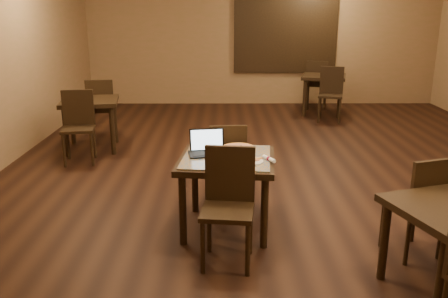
{
  "coord_description": "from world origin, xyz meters",
  "views": [
    {
      "loc": [
        -0.94,
        -6.06,
        2.15
      ],
      "look_at": [
        -0.92,
        -1.68,
        0.85
      ],
      "focal_mm": 38.0,
      "sensor_mm": 36.0,
      "label": 1
    }
  ],
  "objects_px": {
    "chair_main_near": "(229,199)",
    "other_table_b_chair_far": "(101,106)",
    "other_table_c_chair_far": "(421,202)",
    "other_table_a": "(324,82)",
    "pizza_pan": "(238,149)",
    "other_table_b_chair_near": "(78,122)",
    "chair_main_far": "(227,159)",
    "other_table_a_chair_far": "(317,81)",
    "other_table_b": "(90,108)",
    "tiled_table": "(227,166)",
    "other_table_a_chair_near": "(331,91)",
    "laptop": "(207,147)"
  },
  "relations": [
    {
      "from": "other_table_a_chair_far",
      "to": "other_table_b",
      "type": "relative_size",
      "value": 1.08
    },
    {
      "from": "pizza_pan",
      "to": "other_table_a_chair_near",
      "type": "xyz_separation_m",
      "value": [
        1.99,
        4.63,
        -0.17
      ]
    },
    {
      "from": "chair_main_far",
      "to": "other_table_b_chair_far",
      "type": "xyz_separation_m",
      "value": [
        -2.1,
        2.83,
        0.05
      ]
    },
    {
      "from": "other_table_b",
      "to": "other_table_b_chair_far",
      "type": "xyz_separation_m",
      "value": [
        0.01,
        0.6,
        -0.08
      ]
    },
    {
      "from": "chair_main_far",
      "to": "other_table_a_chair_far",
      "type": "height_order",
      "value": "other_table_a_chair_far"
    },
    {
      "from": "tiled_table",
      "to": "laptop",
      "type": "xyz_separation_m",
      "value": [
        -0.2,
        0.11,
        0.16
      ]
    },
    {
      "from": "chair_main_far",
      "to": "other_table_b",
      "type": "bearing_deg",
      "value": -52.36
    },
    {
      "from": "other_table_a_chair_near",
      "to": "other_table_a_chair_far",
      "type": "bearing_deg",
      "value": 106.69
    },
    {
      "from": "chair_main_near",
      "to": "other_table_c_chair_far",
      "type": "distance_m",
      "value": 1.68
    },
    {
      "from": "laptop",
      "to": "other_table_c_chair_far",
      "type": "xyz_separation_m",
      "value": [
        1.89,
        -0.7,
        -0.29
      ]
    },
    {
      "from": "chair_main_far",
      "to": "pizza_pan",
      "type": "distance_m",
      "value": 0.46
    },
    {
      "from": "chair_main_near",
      "to": "other_table_b_chair_far",
      "type": "height_order",
      "value": "other_table_b_chair_far"
    },
    {
      "from": "chair_main_near",
      "to": "other_table_b_chair_near",
      "type": "height_order",
      "value": "other_table_b_chair_near"
    },
    {
      "from": "other_table_a_chair_near",
      "to": "other_table_b",
      "type": "xyz_separation_m",
      "value": [
        -4.21,
        -2.02,
        0.06
      ]
    },
    {
      "from": "tiled_table",
      "to": "other_table_a",
      "type": "relative_size",
      "value": 0.94
    },
    {
      "from": "other_table_b_chair_near",
      "to": "pizza_pan",
      "type": "bearing_deg",
      "value": -51.26
    },
    {
      "from": "chair_main_far",
      "to": "other_table_b",
      "type": "height_order",
      "value": "chair_main_far"
    },
    {
      "from": "pizza_pan",
      "to": "other_table_a_chair_far",
      "type": "bearing_deg",
      "value": 71.71
    },
    {
      "from": "other_table_a",
      "to": "chair_main_far",
      "type": "bearing_deg",
      "value": -98.54
    },
    {
      "from": "chair_main_near",
      "to": "other_table_a_chair_near",
      "type": "bearing_deg",
      "value": 75.83
    },
    {
      "from": "other_table_b_chair_near",
      "to": "other_table_a_chair_far",
      "type": "bearing_deg",
      "value": 33.3
    },
    {
      "from": "tiled_table",
      "to": "other_table_b_chair_near",
      "type": "distance_m",
      "value": 3.09
    },
    {
      "from": "tiled_table",
      "to": "chair_main_far",
      "type": "relative_size",
      "value": 1.06
    },
    {
      "from": "chair_main_near",
      "to": "other_table_c_chair_far",
      "type": "xyz_separation_m",
      "value": [
        1.68,
        0.01,
        -0.04
      ]
    },
    {
      "from": "other_table_a",
      "to": "other_table_b",
      "type": "height_order",
      "value": "other_table_a"
    },
    {
      "from": "other_table_c_chair_far",
      "to": "other_table_a",
      "type": "bearing_deg",
      "value": -111.55
    },
    {
      "from": "other_table_a_chair_near",
      "to": "other_table_a_chair_far",
      "type": "xyz_separation_m",
      "value": [
        -0.05,
        1.24,
        0.0
      ]
    },
    {
      "from": "other_table_a_chair_far",
      "to": "other_table_b_chair_near",
      "type": "bearing_deg",
      "value": 57.23
    },
    {
      "from": "other_table_a",
      "to": "tiled_table",
      "type": "bearing_deg",
      "value": -96.25
    },
    {
      "from": "laptop",
      "to": "other_table_a_chair_far",
      "type": "height_order",
      "value": "other_table_a_chair_far"
    },
    {
      "from": "tiled_table",
      "to": "laptop",
      "type": "relative_size",
      "value": 2.66
    },
    {
      "from": "chair_main_near",
      "to": "other_table_a_chair_far",
      "type": "distance_m",
      "value": 7.02
    },
    {
      "from": "tiled_table",
      "to": "other_table_b",
      "type": "distance_m",
      "value": 3.54
    },
    {
      "from": "pizza_pan",
      "to": "other_table_a",
      "type": "distance_m",
      "value": 5.6
    },
    {
      "from": "other_table_b_chair_far",
      "to": "other_table_c_chair_far",
      "type": "distance_m",
      "value": 5.54
    },
    {
      "from": "other_table_c_chair_far",
      "to": "other_table_b_chair_far",
      "type": "bearing_deg",
      "value": -64.82
    },
    {
      "from": "other_table_a_chair_far",
      "to": "other_table_b_chair_far",
      "type": "bearing_deg",
      "value": 47.12
    },
    {
      "from": "chair_main_near",
      "to": "other_table_a",
      "type": "distance_m",
      "value": 6.44
    },
    {
      "from": "tiled_table",
      "to": "other_table_b",
      "type": "relative_size",
      "value": 1.03
    },
    {
      "from": "chair_main_far",
      "to": "other_table_a",
      "type": "xyz_separation_m",
      "value": [
        2.07,
        4.87,
        0.15
      ]
    },
    {
      "from": "pizza_pan",
      "to": "other_table_b_chair_near",
      "type": "bearing_deg",
      "value": 138.14
    },
    {
      "from": "chair_main_near",
      "to": "laptop",
      "type": "relative_size",
      "value": 2.68
    },
    {
      "from": "tiled_table",
      "to": "pizza_pan",
      "type": "bearing_deg",
      "value": 68.87
    },
    {
      "from": "other_table_a_chair_far",
      "to": "tiled_table",
      "type": "bearing_deg",
      "value": 85.9
    },
    {
      "from": "other_table_a",
      "to": "other_table_a_chair_far",
      "type": "relative_size",
      "value": 1.01
    },
    {
      "from": "chair_main_far",
      "to": "other_table_b_chair_far",
      "type": "relative_size",
      "value": 0.92
    },
    {
      "from": "other_table_a_chair_far",
      "to": "other_table_b_chair_far",
      "type": "height_order",
      "value": "other_table_a_chair_far"
    },
    {
      "from": "chair_main_far",
      "to": "other_table_c_chair_far",
      "type": "bearing_deg",
      "value": 138.34
    },
    {
      "from": "tiled_table",
      "to": "other_table_c_chair_far",
      "type": "relative_size",
      "value": 1.06
    },
    {
      "from": "tiled_table",
      "to": "other_table_b_chair_far",
      "type": "bearing_deg",
      "value": 126.65
    }
  ]
}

